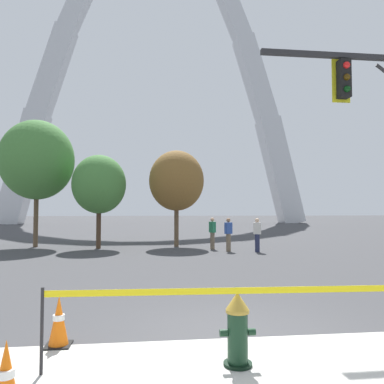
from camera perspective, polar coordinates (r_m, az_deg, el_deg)
The scene contains 12 objects.
ground_plane at distance 6.29m, azimuth 6.37°, elevation -21.07°, with size 240.00×240.00×0.00m, color #3D3D3F.
fire_hydrant at distance 5.11m, azimuth 6.92°, elevation -19.92°, with size 0.46×0.48×0.99m.
caution_tape_barrier at distance 5.05m, azimuth 11.83°, elevation -17.12°, with size 5.65×0.27×1.04m.
traffic_cone_by_hydrant at distance 6.08m, azimuth -19.60°, elevation -18.04°, with size 0.36×0.36×0.73m.
traffic_cone_mid_sidewalk at distance 4.39m, azimuth -26.48°, elevation -24.14°, with size 0.36×0.36×0.73m.
monument_arch at distance 58.53m, azimuth -5.32°, elevation 16.20°, with size 44.58×3.20×48.53m.
tree_far_left at distance 21.92m, azimuth -22.50°, elevation 4.52°, with size 3.90×3.90×6.82m.
tree_left_mid at distance 19.95m, azimuth -13.94°, elevation 1.13°, with size 2.76×2.76×4.82m.
tree_center_left at distance 20.42m, azimuth -2.37°, elevation 1.72°, with size 2.98×2.98×5.22m.
pedestrian_walking_left at distance 17.96m, azimuth 9.89°, elevation -6.41°, with size 0.39×0.33×1.59m.
pedestrian_standing_center at distance 19.04m, azimuth 3.12°, elevation -6.23°, with size 0.33×0.39×1.59m.
pedestrian_walking_right at distance 18.05m, azimuth 5.56°, elevation -6.42°, with size 0.39×0.34×1.59m.
Camera 1 is at (-1.35, -5.81, 1.98)m, focal length 35.08 mm.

